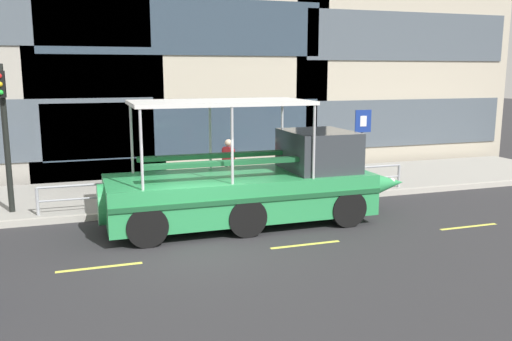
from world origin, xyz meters
The scene contains 10 objects.
ground_plane centered at (0.00, 0.00, 0.00)m, with size 120.00×120.00×0.00m, color #2B2B2D.
sidewalk centered at (0.00, 5.60, 0.09)m, with size 32.00×4.80×0.18m, color #99968E.
curb_edge centered at (0.00, 3.11, 0.09)m, with size 32.00×0.18×0.18m, color #B2ADA3.
lane_centreline centered at (0.00, -0.79, 0.00)m, with size 25.80×0.12×0.01m.
curb_guardrail centered at (1.95, 3.45, 0.72)m, with size 11.70×0.09×0.81m.
traffic_light_pole centered at (-4.59, 4.05, 2.70)m, with size 0.24×0.46×4.16m.
parking_sign centered at (6.54, 3.93, 1.99)m, with size 0.60×0.12×2.67m.
duck_tour_boat centered at (1.94, 1.47, 1.07)m, with size 8.90×2.66×3.38m.
pedestrian_near_bow centered at (4.42, 4.84, 1.15)m, with size 0.23×0.46×1.61m.
pedestrian_mid_left centered at (2.05, 4.87, 1.22)m, with size 0.37×0.38×1.73m.
Camera 1 is at (-2.67, -12.16, 4.14)m, focal length 37.55 mm.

